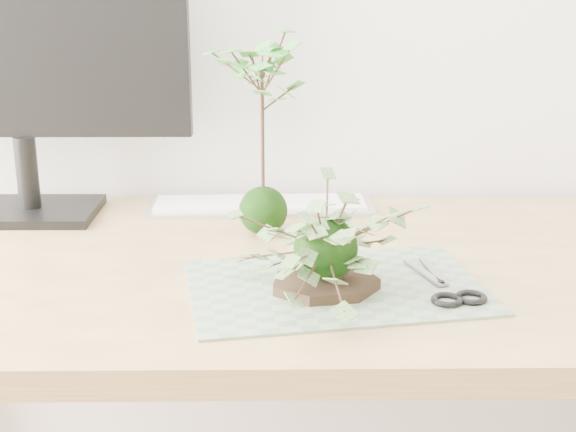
{
  "coord_description": "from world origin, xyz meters",
  "views": [
    {
      "loc": [
        -0.01,
        0.07,
        1.18
      ],
      "look_at": [
        0.0,
        1.14,
        0.84
      ],
      "focal_mm": 50.0,
      "sensor_mm": 36.0,
      "label": 1
    }
  ],
  "objects_px": {
    "ivy_kokedama": "(326,220)",
    "monitor": "(16,46)",
    "desk": "(296,312)",
    "maple_kokedama": "(262,93)",
    "keyboard": "(260,206)"
  },
  "relations": [
    {
      "from": "desk",
      "to": "keyboard",
      "type": "bearing_deg",
      "value": 102.71
    },
    {
      "from": "ivy_kokedama",
      "to": "keyboard",
      "type": "bearing_deg",
      "value": 104.12
    },
    {
      "from": "ivy_kokedama",
      "to": "maple_kokedama",
      "type": "relative_size",
      "value": 0.89
    },
    {
      "from": "desk",
      "to": "maple_kokedama",
      "type": "relative_size",
      "value": 4.68
    },
    {
      "from": "desk",
      "to": "ivy_kokedama",
      "type": "xyz_separation_m",
      "value": [
        0.04,
        -0.12,
        0.19
      ]
    },
    {
      "from": "ivy_kokedama",
      "to": "monitor",
      "type": "relative_size",
      "value": 0.51
    },
    {
      "from": "ivy_kokedama",
      "to": "monitor",
      "type": "xyz_separation_m",
      "value": [
        -0.51,
        0.37,
        0.2
      ]
    },
    {
      "from": "desk",
      "to": "maple_kokedama",
      "type": "xyz_separation_m",
      "value": [
        -0.05,
        0.13,
        0.33
      ]
    },
    {
      "from": "ivy_kokedama",
      "to": "maple_kokedama",
      "type": "xyz_separation_m",
      "value": [
        -0.09,
        0.25,
        0.13
      ]
    },
    {
      "from": "ivy_kokedama",
      "to": "desk",
      "type": "bearing_deg",
      "value": 107.12
    },
    {
      "from": "desk",
      "to": "maple_kokedama",
      "type": "height_order",
      "value": "maple_kokedama"
    },
    {
      "from": "keyboard",
      "to": "monitor",
      "type": "xyz_separation_m",
      "value": [
        -0.42,
        -0.02,
        0.29
      ]
    },
    {
      "from": "ivy_kokedama",
      "to": "maple_kokedama",
      "type": "height_order",
      "value": "maple_kokedama"
    },
    {
      "from": "monitor",
      "to": "desk",
      "type": "bearing_deg",
      "value": -27.06
    },
    {
      "from": "ivy_kokedama",
      "to": "keyboard",
      "type": "xyz_separation_m",
      "value": [
        -0.1,
        0.39,
        -0.1
      ]
    }
  ]
}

